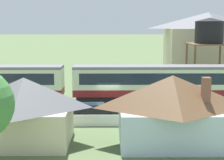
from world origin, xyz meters
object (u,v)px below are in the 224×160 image
Objects in this scene: water_tower at (209,33)px; parked_car_black at (94,110)px; passenger_train at (158,82)px; cottage_grey_roof at (25,109)px; station_house_grey_roof at (207,45)px; cottage_brown_roof at (172,109)px.

parked_car_black is (-15.06, -13.90, -7.21)m from water_tower.
passenger_train is 12.34m from water_tower.
cottage_grey_roof reaches higher than parked_car_black.
cottage_grey_roof is 1.51× the size of parked_car_black.
station_house_grey_roof reaches higher than cottage_brown_roof.
station_house_grey_roof is at bearing 58.56° from passenger_train.
passenger_train is 18.22m from cottage_grey_roof.
passenger_train is 9.61m from parked_car_black.
parked_car_black is at bearing -139.19° from passenger_train.
passenger_train is 6.02× the size of water_tower.
cottage_grey_roof is at bearing -130.99° from passenger_train.
station_house_grey_roof is 1.42× the size of water_tower.
passenger_train is 12.32× the size of parked_car_black.
parked_car_black is at bearing -127.14° from station_house_grey_roof.
parked_car_black is at bearing 127.42° from cottage_brown_roof.
cottage_brown_roof is (-8.90, -21.95, -5.10)m from water_tower.
station_house_grey_roof is 29.42m from parked_car_black.
water_tower is 2.05× the size of parked_car_black.
cottage_brown_roof is at bearing -2.46° from cottage_grey_roof.
water_tower is (7.91, 7.73, 5.46)m from passenger_train.
water_tower is 29.72m from cottage_grey_roof.
cottage_grey_roof is at bearing -124.64° from parked_car_black.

